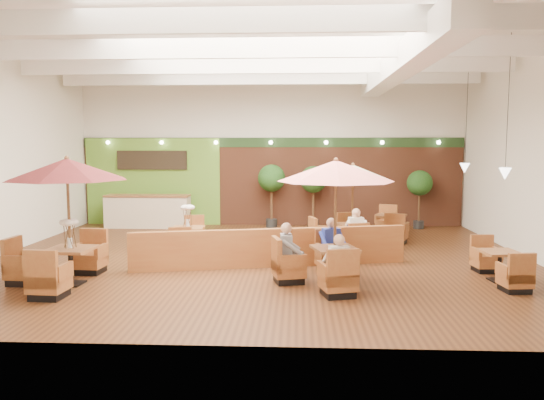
# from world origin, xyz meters

# --- Properties ---
(room) EXTENTS (14.04, 14.00, 5.52)m
(room) POSITION_xyz_m (0.25, 1.22, 3.63)
(room) COLOR #381E0F
(room) RESTS_ON ground
(service_counter) EXTENTS (3.00, 0.75, 1.18)m
(service_counter) POSITION_xyz_m (-4.40, 5.10, 0.58)
(service_counter) COLOR beige
(service_counter) RESTS_ON ground
(booth_divider) EXTENTS (6.67, 1.65, 0.94)m
(booth_divider) POSITION_xyz_m (0.34, -0.85, 0.47)
(booth_divider) COLOR brown
(booth_divider) RESTS_ON ground
(table_0) EXTENTS (2.62, 2.70, 2.75)m
(table_0) POSITION_xyz_m (-3.90, -2.71, 1.95)
(table_0) COLOR brown
(table_0) RESTS_ON ground
(table_1) EXTENTS (2.63, 2.77, 2.70)m
(table_1) POSITION_xyz_m (1.72, -2.31, 1.94)
(table_1) COLOR brown
(table_1) RESTS_ON ground
(table_2) EXTENTS (2.39, 2.52, 2.46)m
(table_2) POSITION_xyz_m (2.50, 1.62, 1.78)
(table_2) COLOR brown
(table_2) RESTS_ON ground
(table_3) EXTENTS (0.93, 2.47, 1.49)m
(table_3) POSITION_xyz_m (-2.03, 0.72, 0.49)
(table_3) COLOR brown
(table_3) RESTS_ON ground
(table_4) EXTENTS (0.84, 2.30, 0.85)m
(table_4) POSITION_xyz_m (5.40, -1.97, 0.32)
(table_4) COLOR brown
(table_4) RESTS_ON ground
(table_5) EXTENTS (1.10, 2.68, 0.94)m
(table_5) POSITION_xyz_m (3.98, 3.38, 0.36)
(table_5) COLOR brown
(table_5) RESTS_ON ground
(topiary_0) EXTENTS (0.98, 0.98, 2.27)m
(topiary_0) POSITION_xyz_m (0.05, 5.30, 1.69)
(topiary_0) COLOR black
(topiary_0) RESTS_ON ground
(topiary_1) EXTENTS (0.95, 0.95, 2.22)m
(topiary_1) POSITION_xyz_m (1.54, 5.30, 1.65)
(topiary_1) COLOR black
(topiary_1) RESTS_ON ground
(topiary_2) EXTENTS (0.89, 0.89, 2.07)m
(topiary_2) POSITION_xyz_m (5.28, 5.30, 1.54)
(topiary_2) COLOR black
(topiary_2) RESTS_ON ground
(diner_0) EXTENTS (0.42, 0.36, 0.79)m
(diner_0) POSITION_xyz_m (1.79, -3.30, 0.75)
(diner_0) COLOR silver
(diner_0) RESTS_ON ground
(diner_1) EXTENTS (0.44, 0.40, 0.81)m
(diner_1) POSITION_xyz_m (1.79, -1.32, 0.76)
(diner_1) COLOR #2639A7
(diner_1) RESTS_ON ground
(diner_2) EXTENTS (0.36, 0.43, 0.85)m
(diner_2) POSITION_xyz_m (0.80, -2.31, 0.78)
(diner_2) COLOR slate
(diner_2) RESTS_ON ground
(diner_3) EXTENTS (0.38, 0.33, 0.73)m
(diner_3) POSITION_xyz_m (2.55, 0.73, 0.73)
(diner_3) COLOR #2639A7
(diner_3) RESTS_ON ground
(diner_4) EXTENTS (0.42, 0.36, 0.81)m
(diner_4) POSITION_xyz_m (2.55, 0.73, 0.76)
(diner_4) COLOR silver
(diner_4) RESTS_ON ground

